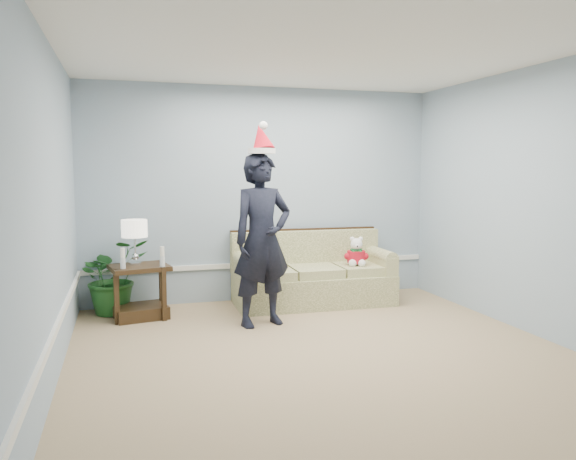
{
  "coord_description": "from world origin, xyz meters",
  "views": [
    {
      "loc": [
        -1.7,
        -4.46,
        1.67
      ],
      "look_at": [
        0.06,
        1.55,
        0.99
      ],
      "focal_mm": 35.0,
      "sensor_mm": 36.0,
      "label": 1
    }
  ],
  "objects_px": {
    "sofa": "(312,277)",
    "teddy_bear": "(357,255)",
    "side_table": "(140,297)",
    "man": "(262,240)",
    "table_lamp": "(134,230)",
    "houseplant": "(113,276)"
  },
  "relations": [
    {
      "from": "sofa",
      "to": "teddy_bear",
      "type": "height_order",
      "value": "sofa"
    },
    {
      "from": "sofa",
      "to": "side_table",
      "type": "xyz_separation_m",
      "value": [
        -2.09,
        -0.14,
        -0.09
      ]
    },
    {
      "from": "side_table",
      "to": "man",
      "type": "relative_size",
      "value": 0.39
    },
    {
      "from": "side_table",
      "to": "table_lamp",
      "type": "relative_size",
      "value": 1.4
    },
    {
      "from": "side_table",
      "to": "table_lamp",
      "type": "bearing_deg",
      "value": 123.1
    },
    {
      "from": "houseplant",
      "to": "man",
      "type": "distance_m",
      "value": 1.88
    },
    {
      "from": "side_table",
      "to": "table_lamp",
      "type": "xyz_separation_m",
      "value": [
        -0.04,
        0.06,
        0.75
      ]
    },
    {
      "from": "man",
      "to": "teddy_bear",
      "type": "xyz_separation_m",
      "value": [
        1.36,
        0.63,
        -0.31
      ]
    },
    {
      "from": "man",
      "to": "side_table",
      "type": "bearing_deg",
      "value": 138.3
    },
    {
      "from": "side_table",
      "to": "man",
      "type": "bearing_deg",
      "value": -27.46
    },
    {
      "from": "table_lamp",
      "to": "sofa",
      "type": "bearing_deg",
      "value": 2.11
    },
    {
      "from": "sofa",
      "to": "man",
      "type": "height_order",
      "value": "man"
    },
    {
      "from": "table_lamp",
      "to": "man",
      "type": "bearing_deg",
      "value": -28.83
    },
    {
      "from": "sofa",
      "to": "side_table",
      "type": "distance_m",
      "value": 2.1
    },
    {
      "from": "sofa",
      "to": "teddy_bear",
      "type": "bearing_deg",
      "value": -15.86
    },
    {
      "from": "sofa",
      "to": "houseplant",
      "type": "bearing_deg",
      "value": 177.45
    },
    {
      "from": "sofa",
      "to": "houseplant",
      "type": "distance_m",
      "value": 2.39
    },
    {
      "from": "side_table",
      "to": "houseplant",
      "type": "relative_size",
      "value": 0.82
    },
    {
      "from": "table_lamp",
      "to": "teddy_bear",
      "type": "bearing_deg",
      "value": -1.85
    },
    {
      "from": "teddy_bear",
      "to": "sofa",
      "type": "bearing_deg",
      "value": 178.05
    },
    {
      "from": "sofa",
      "to": "teddy_bear",
      "type": "relative_size",
      "value": 5.33
    },
    {
      "from": "sofa",
      "to": "side_table",
      "type": "bearing_deg",
      "value": -174.82
    }
  ]
}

